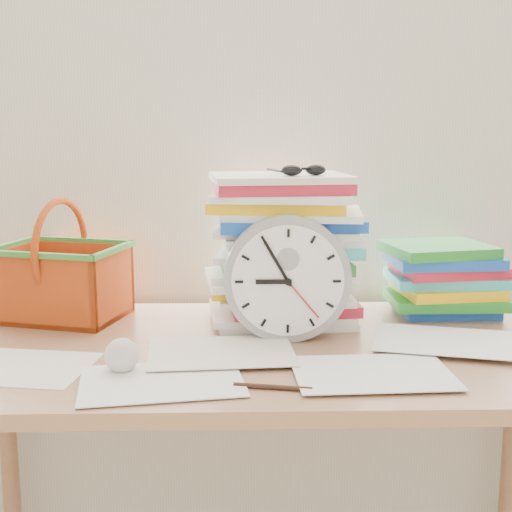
{
  "coord_description": "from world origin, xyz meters",
  "views": [
    {
      "loc": [
        -0.06,
        0.18,
        1.2
      ],
      "look_at": [
        -0.02,
        1.6,
        0.94
      ],
      "focal_mm": 50.0,
      "sensor_mm": 36.0,
      "label": 1
    }
  ],
  "objects_px": {
    "book_stack": "(442,279)",
    "basket": "(62,260)",
    "desk": "(267,379)",
    "paper_stack": "(285,249)",
    "clock": "(287,278)"
  },
  "relations": [
    {
      "from": "desk",
      "to": "basket",
      "type": "height_order",
      "value": "basket"
    },
    {
      "from": "book_stack",
      "to": "basket",
      "type": "xyz_separation_m",
      "value": [
        -0.9,
        -0.02,
        0.05
      ]
    },
    {
      "from": "desk",
      "to": "basket",
      "type": "xyz_separation_m",
      "value": [
        -0.47,
        0.22,
        0.21
      ]
    },
    {
      "from": "paper_stack",
      "to": "clock",
      "type": "distance_m",
      "value": 0.15
    },
    {
      "from": "paper_stack",
      "to": "desk",
      "type": "bearing_deg",
      "value": -104.51
    },
    {
      "from": "desk",
      "to": "book_stack",
      "type": "height_order",
      "value": "book_stack"
    },
    {
      "from": "paper_stack",
      "to": "book_stack",
      "type": "xyz_separation_m",
      "value": [
        0.38,
        0.06,
        -0.08
      ]
    },
    {
      "from": "desk",
      "to": "clock",
      "type": "xyz_separation_m",
      "value": [
        0.04,
        0.04,
        0.21
      ]
    },
    {
      "from": "paper_stack",
      "to": "clock",
      "type": "relative_size",
      "value": 1.28
    },
    {
      "from": "book_stack",
      "to": "clock",
      "type": "bearing_deg",
      "value": -152.49
    },
    {
      "from": "book_stack",
      "to": "basket",
      "type": "bearing_deg",
      "value": -178.75
    },
    {
      "from": "desk",
      "to": "clock",
      "type": "relative_size",
      "value": 5.29
    },
    {
      "from": "desk",
      "to": "book_stack",
      "type": "xyz_separation_m",
      "value": [
        0.43,
        0.24,
        0.16
      ]
    },
    {
      "from": "desk",
      "to": "clock",
      "type": "distance_m",
      "value": 0.21
    },
    {
      "from": "book_stack",
      "to": "desk",
      "type": "bearing_deg",
      "value": -150.95
    }
  ]
}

